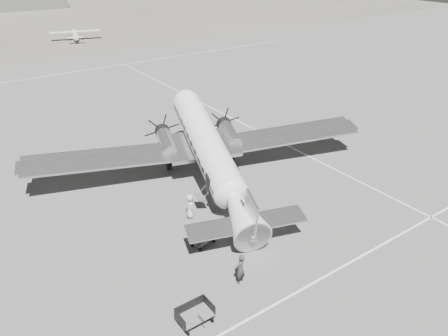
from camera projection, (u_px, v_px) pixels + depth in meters
ground at (187, 186)px, 35.30m from camera, size 260.00×260.00×0.00m
taxi_line_near at (311, 284)px, 25.12m from camera, size 60.00×0.15×0.01m
taxi_line_right at (296, 150)px, 41.42m from camera, size 0.15×80.00×0.01m
taxi_line_horizon at (48, 76)px, 64.37m from camera, size 90.00×0.15×0.01m
dc3_airliner at (209, 152)px, 34.49m from camera, size 33.57×27.76×5.51m
light_plane_right at (75, 35)px, 87.09m from camera, size 11.61×10.35×2.03m
baggage_cart_near at (203, 238)px, 28.23m from camera, size 1.90×1.55×0.94m
baggage_cart_far at (195, 315)px, 22.33m from camera, size 1.92×1.36×1.08m
ground_crew at (240, 269)px, 24.84m from camera, size 0.83×0.70×1.94m
ramp_agent at (202, 232)px, 28.24m from camera, size 0.62×0.80×1.64m
passenger at (190, 206)px, 30.85m from camera, size 0.70×0.97×1.84m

